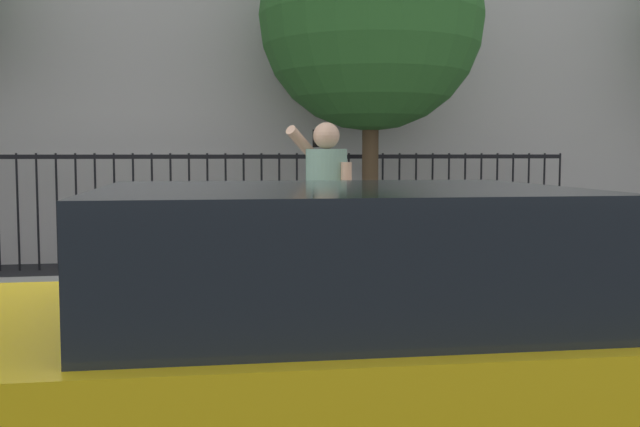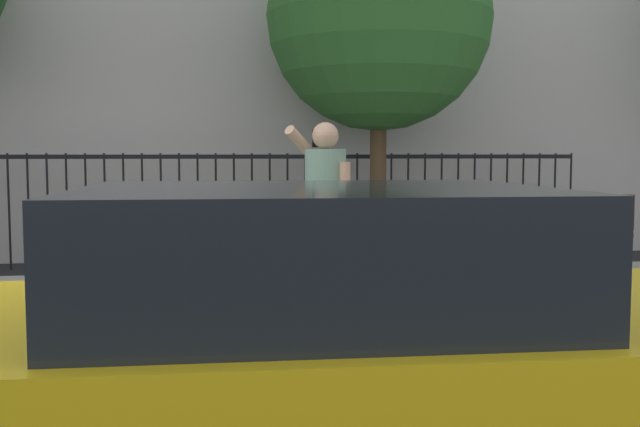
{
  "view_description": "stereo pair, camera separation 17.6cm",
  "coord_description": "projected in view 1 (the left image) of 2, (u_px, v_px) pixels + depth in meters",
  "views": [
    {
      "loc": [
        0.39,
        -4.7,
        1.59
      ],
      "look_at": [
        1.5,
        1.61,
        1.08
      ],
      "focal_mm": 41.69,
      "sensor_mm": 36.0,
      "label": 1
    },
    {
      "loc": [
        0.56,
        -4.73,
        1.59
      ],
      "look_at": [
        1.5,
        1.61,
        1.08
      ],
      "focal_mm": 41.69,
      "sensor_mm": 36.0,
      "label": 2
    }
  ],
  "objects": [
    {
      "name": "pedestrian_on_phone",
      "position": [
        329.0,
        209.0,
        6.11
      ],
      "size": [
        0.68,
        0.69,
        1.7
      ],
      "color": "tan",
      "rests_on": "sidewalk"
    },
    {
      "name": "iron_fence",
      "position": [
        162.0,
        195.0,
        10.39
      ],
      "size": [
        12.03,
        0.04,
        1.6
      ],
      "color": "black",
      "rests_on": "ground"
    },
    {
      "name": "street_bench",
      "position": [
        558.0,
        231.0,
        9.11
      ],
      "size": [
        1.6,
        0.45,
        0.95
      ],
      "color": "brown",
      "rests_on": "sidewalk"
    },
    {
      "name": "street_tree_near",
      "position": [
        371.0,
        19.0,
        10.13
      ],
      "size": [
        3.08,
        3.08,
        4.98
      ],
      "color": "#4C3823",
      "rests_on": "ground"
    },
    {
      "name": "taxi_yellow",
      "position": [
        370.0,
        356.0,
        3.27
      ],
      "size": [
        4.24,
        1.94,
        1.45
      ],
      "color": "yellow",
      "rests_on": "ground"
    },
    {
      "name": "ground_plane",
      "position": [
        131.0,
        407.0,
        4.68
      ],
      "size": [
        60.0,
        60.0,
        0.0
      ],
      "primitive_type": "plane",
      "color": "black"
    },
    {
      "name": "sidewalk",
      "position": [
        149.0,
        319.0,
        6.83
      ],
      "size": [
        28.0,
        4.4,
        0.15
      ],
      "primitive_type": "cube",
      "color": "#9E9B93",
      "rests_on": "ground"
    }
  ]
}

